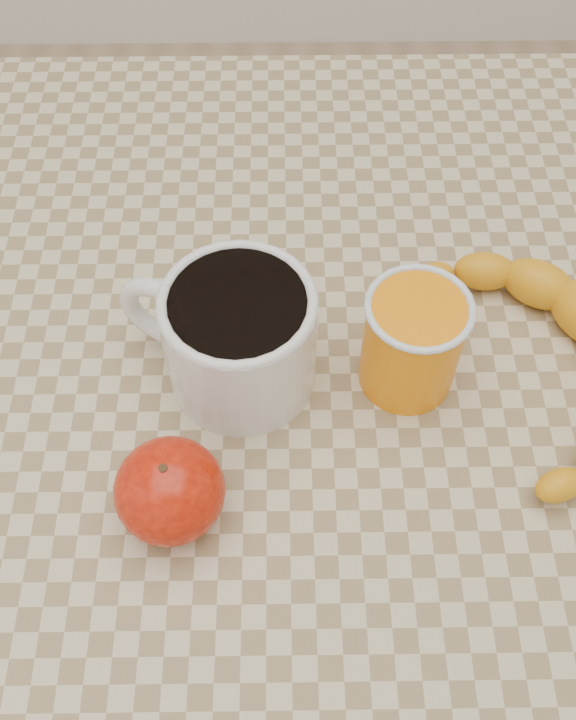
{
  "coord_description": "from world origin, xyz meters",
  "views": [
    {
      "loc": [
        -0.0,
        -0.34,
        1.28
      ],
      "look_at": [
        0.0,
        0.0,
        0.77
      ],
      "focal_mm": 40.0,
      "sensor_mm": 36.0,
      "label": 1
    }
  ],
  "objects_px": {
    "table": "(288,427)",
    "orange_juice_glass": "(412,341)",
    "coffee_mug": "(236,334)",
    "apple": "(170,491)",
    "banana": "(543,360)"
  },
  "relations": [
    {
      "from": "table",
      "to": "orange_juice_glass",
      "type": "relative_size",
      "value": 8.84
    },
    {
      "from": "table",
      "to": "coffee_mug",
      "type": "relative_size",
      "value": 4.74
    },
    {
      "from": "table",
      "to": "apple",
      "type": "xyz_separation_m",
      "value": [
        -0.08,
        -0.11,
        0.12
      ]
    },
    {
      "from": "coffee_mug",
      "to": "orange_juice_glass",
      "type": "xyz_separation_m",
      "value": [
        0.13,
        -0.0,
        -0.01
      ]
    },
    {
      "from": "orange_juice_glass",
      "to": "banana",
      "type": "distance_m",
      "value": 0.11
    },
    {
      "from": "orange_juice_glass",
      "to": "apple",
      "type": "height_order",
      "value": "orange_juice_glass"
    },
    {
      "from": "orange_juice_glass",
      "to": "apple",
      "type": "bearing_deg",
      "value": -147.11
    },
    {
      "from": "orange_juice_glass",
      "to": "banana",
      "type": "xyz_separation_m",
      "value": [
        0.1,
        -0.0,
        -0.03
      ]
    },
    {
      "from": "coffee_mug",
      "to": "apple",
      "type": "xyz_separation_m",
      "value": [
        -0.04,
        -0.12,
        -0.02
      ]
    },
    {
      "from": "table",
      "to": "apple",
      "type": "height_order",
      "value": "apple"
    },
    {
      "from": "table",
      "to": "orange_juice_glass",
      "type": "xyz_separation_m",
      "value": [
        0.09,
        -0.0,
        0.13
      ]
    },
    {
      "from": "coffee_mug",
      "to": "table",
      "type": "bearing_deg",
      "value": -2.42
    },
    {
      "from": "table",
      "to": "orange_juice_glass",
      "type": "bearing_deg",
      "value": -1.6
    },
    {
      "from": "table",
      "to": "banana",
      "type": "xyz_separation_m",
      "value": [
        0.19,
        -0.0,
        0.11
      ]
    },
    {
      "from": "coffee_mug",
      "to": "apple",
      "type": "height_order",
      "value": "coffee_mug"
    }
  ]
}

